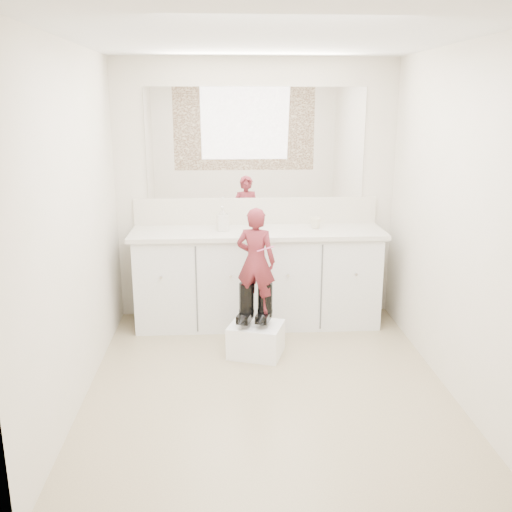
{
  "coord_description": "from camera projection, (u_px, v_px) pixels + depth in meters",
  "views": [
    {
      "loc": [
        -0.3,
        -3.79,
        2.02
      ],
      "look_at": [
        -0.05,
        0.6,
        0.82
      ],
      "focal_mm": 40.0,
      "sensor_mm": 36.0,
      "label": 1
    }
  ],
  "objects": [
    {
      "name": "floor",
      "position": [
        267.0,
        384.0,
        4.2
      ],
      "size": [
        3.0,
        3.0,
        0.0
      ],
      "primitive_type": "plane",
      "color": "#89745A",
      "rests_on": "ground"
    },
    {
      "name": "mirror",
      "position": [
        256.0,
        144.0,
        5.2
      ],
      "size": [
        2.0,
        0.02,
        1.0
      ],
      "primitive_type": "cube",
      "color": "white",
      "rests_on": "wall_back"
    },
    {
      "name": "boot_left",
      "position": [
        247.0,
        304.0,
        4.6
      ],
      "size": [
        0.19,
        0.26,
        0.34
      ],
      "primitive_type": null,
      "rotation": [
        0.0,
        0.0,
        -0.32
      ],
      "color": "black",
      "rests_on": "step_stool"
    },
    {
      "name": "countertop",
      "position": [
        258.0,
        233.0,
        5.14
      ],
      "size": [
        2.28,
        0.58,
        0.04
      ],
      "primitive_type": "cube",
      "color": "beige",
      "rests_on": "vanity_cabinet"
    },
    {
      "name": "step_stool",
      "position": [
        256.0,
        339.0,
        4.66
      ],
      "size": [
        0.5,
        0.46,
        0.26
      ],
      "primitive_type": "cube",
      "rotation": [
        0.0,
        0.0,
        -0.32
      ],
      "color": "white",
      "rests_on": "floor"
    },
    {
      "name": "backsplash",
      "position": [
        256.0,
        211.0,
        5.36
      ],
      "size": [
        2.28,
        0.03,
        0.25
      ],
      "primitive_type": "cube",
      "color": "beige",
      "rests_on": "countertop"
    },
    {
      "name": "ceiling",
      "position": [
        269.0,
        38.0,
        3.57
      ],
      "size": [
        3.0,
        3.0,
        0.0
      ],
      "primitive_type": "plane",
      "rotation": [
        3.14,
        0.0,
        0.0
      ],
      "color": "white",
      "rests_on": "wall_back"
    },
    {
      "name": "wall_right",
      "position": [
        455.0,
        223.0,
        3.96
      ],
      "size": [
        0.0,
        3.0,
        3.0
      ],
      "primitive_type": "plane",
      "rotation": [
        1.57,
        0.0,
        -1.57
      ],
      "color": "beige",
      "rests_on": "floor"
    },
    {
      "name": "wall_back",
      "position": [
        256.0,
        191.0,
        5.33
      ],
      "size": [
        2.6,
        0.0,
        2.6
      ],
      "primitive_type": "plane",
      "rotation": [
        1.57,
        0.0,
        0.0
      ],
      "color": "beige",
      "rests_on": "floor"
    },
    {
      "name": "faucet",
      "position": [
        257.0,
        221.0,
        5.28
      ],
      "size": [
        0.08,
        0.08,
        0.1
      ],
      "primitive_type": "cylinder",
      "color": "silver",
      "rests_on": "countertop"
    },
    {
      "name": "soap_bottle",
      "position": [
        222.0,
        218.0,
        5.1
      ],
      "size": [
        0.12,
        0.12,
        0.22
      ],
      "primitive_type": "imported",
      "rotation": [
        0.0,
        0.0,
        0.23
      ],
      "color": "beige",
      "rests_on": "countertop"
    },
    {
      "name": "boot_right",
      "position": [
        265.0,
        304.0,
        4.6
      ],
      "size": [
        0.19,
        0.26,
        0.34
      ],
      "primitive_type": null,
      "rotation": [
        0.0,
        0.0,
        -0.32
      ],
      "color": "black",
      "rests_on": "step_stool"
    },
    {
      "name": "toddler",
      "position": [
        256.0,
        261.0,
        4.51
      ],
      "size": [
        0.36,
        0.29,
        0.86
      ],
      "primitive_type": "imported",
      "rotation": [
        0.0,
        0.0,
        2.83
      ],
      "color": "#AB3444",
      "rests_on": "step_stool"
    },
    {
      "name": "vanity_cabinet",
      "position": [
        258.0,
        279.0,
        5.27
      ],
      "size": [
        2.2,
        0.55,
        0.85
      ],
      "primitive_type": "cube",
      "color": "silver",
      "rests_on": "floor"
    },
    {
      "name": "wall_front",
      "position": [
        295.0,
        299.0,
        2.44
      ],
      "size": [
        2.6,
        0.0,
        2.6
      ],
      "primitive_type": "plane",
      "rotation": [
        -1.57,
        0.0,
        0.0
      ],
      "color": "beige",
      "rests_on": "floor"
    },
    {
      "name": "wall_left",
      "position": [
        75.0,
        227.0,
        3.81
      ],
      "size": [
        0.0,
        3.0,
        3.0
      ],
      "primitive_type": "plane",
      "rotation": [
        1.57,
        0.0,
        1.57
      ],
      "color": "beige",
      "rests_on": "floor"
    },
    {
      "name": "cup",
      "position": [
        316.0,
        223.0,
        5.21
      ],
      "size": [
        0.13,
        0.13,
        0.1
      ],
      "primitive_type": "imported",
      "rotation": [
        0.0,
        0.0,
        0.31
      ],
      "color": "beige",
      "rests_on": "countertop"
    },
    {
      "name": "toothbrush",
      "position": [
        265.0,
        249.0,
        4.4
      ],
      "size": [
        0.13,
        0.05,
        0.06
      ],
      "primitive_type": "cylinder",
      "rotation": [
        0.0,
        1.22,
        -0.32
      ],
      "color": "#E95A9A",
      "rests_on": "toddler"
    },
    {
      "name": "dot_panel",
      "position": [
        297.0,
        195.0,
        2.33
      ],
      "size": [
        2.0,
        0.01,
        1.2
      ],
      "primitive_type": "cube",
      "color": "#472819",
      "rests_on": "wall_front"
    }
  ]
}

